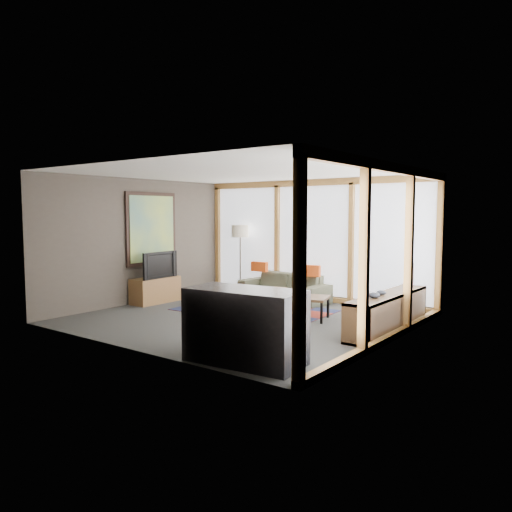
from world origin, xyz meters
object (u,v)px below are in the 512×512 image
Objects in this scene: television at (157,265)px; bar_counter at (245,326)px; coffee_table at (293,307)px; bookshelf at (388,312)px; tv_console at (156,290)px; sofa at (284,287)px; floor_lamp at (240,259)px.

bar_counter is at bearing -122.37° from television.
television is (-3.09, -0.43, 0.60)m from coffee_table.
coffee_table is 0.83× the size of bar_counter.
television reaches higher than bookshelf.
tv_console is 0.55m from television.
tv_console is at bearing -134.54° from sofa.
bookshelf is at bearing 3.39° from coffee_table.
sofa is 1.77m from coffee_table.
sofa is 2.72m from tv_console.
tv_console is at bearing -109.40° from floor_lamp.
television reaches higher than sofa.
bookshelf is 2.50× the size of television.
sofa reaches higher than coffee_table.
bar_counter reaches higher than tv_console.
tv_console is (-2.05, -1.78, -0.03)m from sofa.
coffee_table is at bearing -176.61° from bookshelf.
television is at bearing -173.64° from bookshelf.
tv_console is at bearing 69.74° from television.
television is (-4.82, -0.54, 0.51)m from bookshelf.
floor_lamp reaches higher than bar_counter.
coffee_table is 1.73m from bookshelf.
bookshelf is 1.61× the size of bar_counter.
floor_lamp is at bearing 147.43° from coffee_table.
bar_counter is (3.41, -4.19, -0.33)m from floor_lamp.
bookshelf is at bearing -87.63° from television.
floor_lamp is 1.67× the size of television.
television is (-1.97, -1.81, 0.52)m from sofa.
floor_lamp reaches higher than bookshelf.
sofa is 4.49m from bar_counter.
floor_lamp is at bearing 175.84° from sofa.
floor_lamp reaches higher than coffee_table.
floor_lamp is at bearing -21.04° from television.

